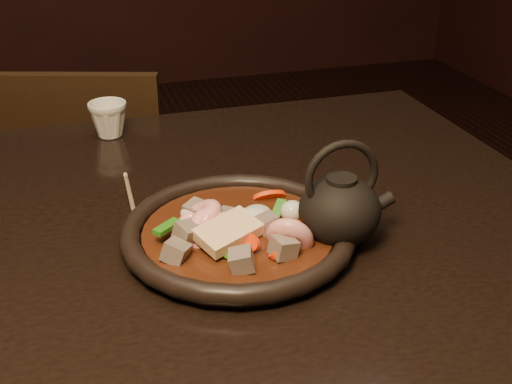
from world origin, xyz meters
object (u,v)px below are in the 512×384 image
object	(u,v)px
plate	(238,233)
teapot	(340,207)
table	(29,297)
chair	(101,206)
tea_cup	(108,118)

from	to	relation	value
plate	teapot	bearing A→B (deg)	-16.39
plate	teapot	xyz separation A→B (m)	(0.13, -0.04, 0.04)
table	plate	xyz separation A→B (m)	(0.28, -0.07, 0.09)
chair	tea_cup	size ratio (longest dim) A/B	11.56
teapot	tea_cup	bearing A→B (deg)	118.93
chair	plate	xyz separation A→B (m)	(0.16, -0.74, 0.32)
tea_cup	teapot	xyz separation A→B (m)	(0.26, -0.47, 0.02)
teapot	chair	bearing A→B (deg)	110.36
chair	tea_cup	xyz separation A→B (m)	(0.03, -0.31, 0.34)
plate	tea_cup	distance (m)	0.45
table	teapot	xyz separation A→B (m)	(0.41, -0.10, 0.13)
table	teapot	bearing A→B (deg)	-14.33
chair	plate	bearing A→B (deg)	119.24
chair	tea_cup	world-z (taller)	tea_cup
table	chair	xyz separation A→B (m)	(0.13, 0.67, -0.23)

